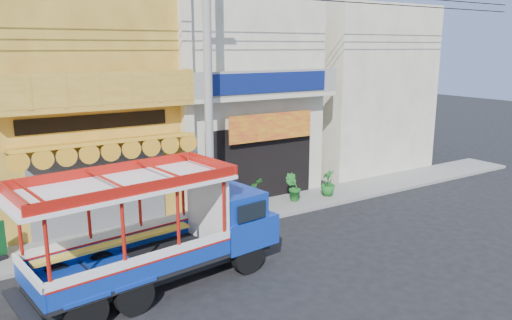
{
  "coord_description": "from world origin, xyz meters",
  "views": [
    {
      "loc": [
        -8.0,
        -10.27,
        5.77
      ],
      "look_at": [
        0.21,
        2.5,
        2.32
      ],
      "focal_mm": 35.0,
      "sensor_mm": 36.0,
      "label": 1
    }
  ],
  "objects_px": {
    "potted_plant_b": "(293,187)",
    "songthaew_truck": "(172,226)",
    "potted_plant_c": "(328,183)",
    "potted_plant_a": "(251,196)",
    "utility_pole": "(212,72)"
  },
  "relations": [
    {
      "from": "potted_plant_b",
      "to": "songthaew_truck",
      "type": "bearing_deg",
      "value": 64.24
    },
    {
      "from": "potted_plant_b",
      "to": "potted_plant_c",
      "type": "distance_m",
      "value": 1.56
    },
    {
      "from": "potted_plant_c",
      "to": "songthaew_truck",
      "type": "bearing_deg",
      "value": -45.48
    },
    {
      "from": "potted_plant_b",
      "to": "potted_plant_c",
      "type": "bearing_deg",
      "value": -150.73
    },
    {
      "from": "potted_plant_a",
      "to": "potted_plant_c",
      "type": "bearing_deg",
      "value": -58.63
    },
    {
      "from": "utility_pole",
      "to": "potted_plant_a",
      "type": "height_order",
      "value": "utility_pole"
    },
    {
      "from": "songthaew_truck",
      "to": "potted_plant_a",
      "type": "bearing_deg",
      "value": 37.02
    },
    {
      "from": "songthaew_truck",
      "to": "potted_plant_c",
      "type": "xyz_separation_m",
      "value": [
        7.88,
        3.28,
        -0.82
      ]
    },
    {
      "from": "songthaew_truck",
      "to": "potted_plant_b",
      "type": "xyz_separation_m",
      "value": [
        6.33,
        3.45,
        -0.81
      ]
    },
    {
      "from": "utility_pole",
      "to": "songthaew_truck",
      "type": "relative_size",
      "value": 4.22
    },
    {
      "from": "potted_plant_b",
      "to": "potted_plant_a",
      "type": "bearing_deg",
      "value": 40.96
    },
    {
      "from": "potted_plant_a",
      "to": "potted_plant_c",
      "type": "distance_m",
      "value": 3.55
    },
    {
      "from": "songthaew_truck",
      "to": "potted_plant_a",
      "type": "height_order",
      "value": "songthaew_truck"
    },
    {
      "from": "potted_plant_b",
      "to": "potted_plant_c",
      "type": "relative_size",
      "value": 1.04
    },
    {
      "from": "utility_pole",
      "to": "potted_plant_c",
      "type": "bearing_deg",
      "value": 6.56
    }
  ]
}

